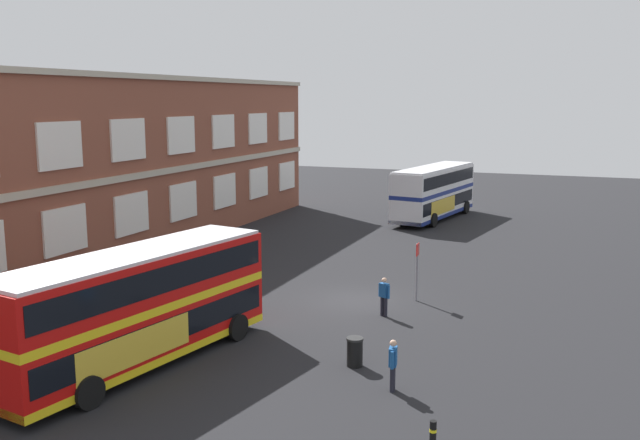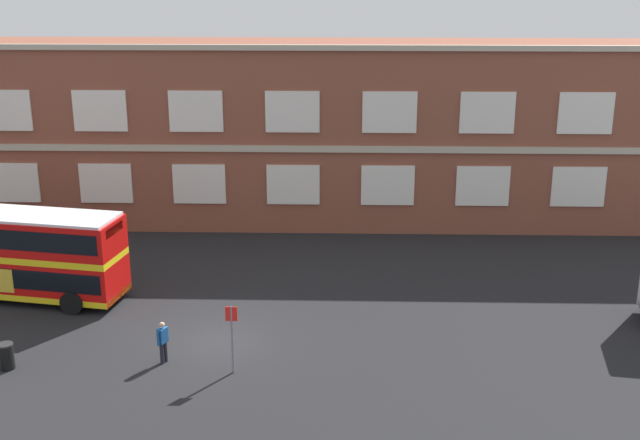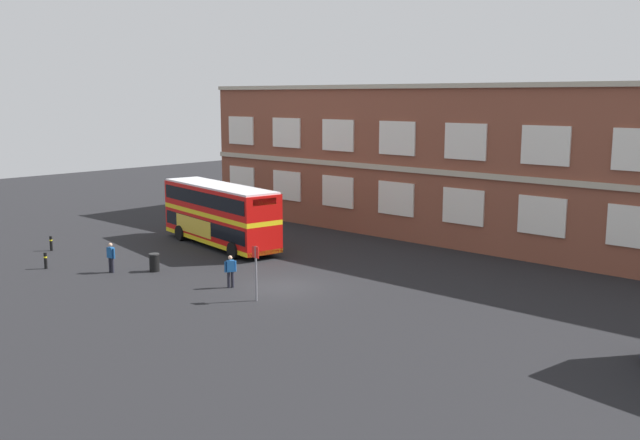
% 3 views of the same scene
% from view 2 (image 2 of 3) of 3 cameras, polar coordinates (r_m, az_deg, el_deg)
% --- Properties ---
extents(ground_plane, '(120.00, 120.00, 0.00)m').
position_cam_2_polar(ground_plane, '(35.52, -6.64, -7.04)').
color(ground_plane, black).
extents(brick_terminal_building, '(47.68, 8.19, 10.60)m').
position_cam_2_polar(brick_terminal_building, '(48.94, -1.64, 6.30)').
color(brick_terminal_building, brown).
rests_on(brick_terminal_building, ground).
extents(double_decker_near, '(11.28, 4.47, 4.07)m').
position_cam_2_polar(double_decker_near, '(39.72, -21.27, -2.12)').
color(double_decker_near, red).
rests_on(double_decker_near, ground).
extents(waiting_passenger, '(0.40, 0.61, 1.70)m').
position_cam_2_polar(waiting_passenger, '(31.99, -10.99, -8.31)').
color(waiting_passenger, black).
rests_on(waiting_passenger, ground).
extents(bus_stand_flag, '(0.44, 0.10, 2.70)m').
position_cam_2_polar(bus_stand_flag, '(30.54, -6.20, -7.91)').
color(bus_stand_flag, slate).
rests_on(bus_stand_flag, ground).
extents(station_litter_bin, '(0.60, 0.60, 1.03)m').
position_cam_2_polar(station_litter_bin, '(33.36, -21.18, -8.91)').
color(station_litter_bin, black).
rests_on(station_litter_bin, ground).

